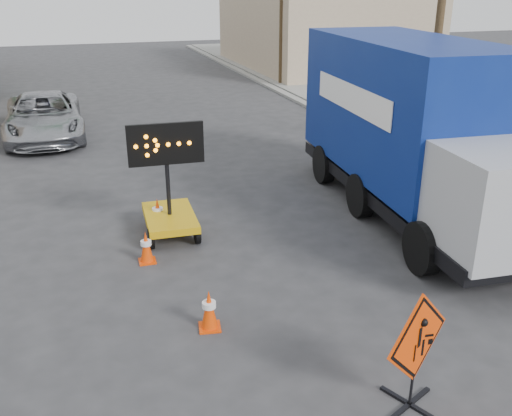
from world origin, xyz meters
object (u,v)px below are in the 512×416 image
construction_sign (416,349)px  pickup_truck (44,117)px  arrow_board (170,210)px  box_truck (412,139)px

construction_sign → pickup_truck: construction_sign is taller
construction_sign → arrow_board: 7.10m
construction_sign → arrow_board: arrow_board is taller
pickup_truck → box_truck: 13.77m
arrow_board → pickup_truck: size_ratio=0.45×
pickup_truck → box_truck: box_truck is taller
construction_sign → box_truck: 7.39m
pickup_truck → arrow_board: bearing=-74.9°
box_truck → pickup_truck: bearing=134.3°
pickup_truck → box_truck: bearing=-51.0°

